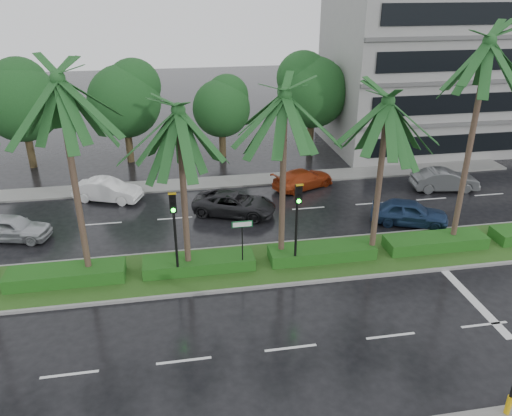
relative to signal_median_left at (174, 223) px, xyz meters
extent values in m
plane|color=black|center=(4.00, -0.30, -3.00)|extent=(120.00, 120.00, 0.00)
cube|color=slate|center=(4.00, 11.70, -2.94)|extent=(40.00, 2.00, 0.12)
cube|color=gray|center=(4.00, 0.70, -2.93)|extent=(36.00, 4.00, 0.14)
cube|color=#2E521B|center=(4.00, 0.70, -2.85)|extent=(35.60, 3.70, 0.02)
cube|color=#234C15|center=(-5.00, 0.70, -2.55)|extent=(5.20, 1.40, 0.60)
cube|color=#234C15|center=(1.00, 0.70, -2.55)|extent=(5.20, 1.40, 0.60)
cube|color=#234C15|center=(7.00, 0.70, -2.55)|extent=(5.20, 1.40, 0.60)
cube|color=#234C15|center=(13.00, 0.70, -2.55)|extent=(5.20, 1.40, 0.60)
cube|color=silver|center=(-8.00, 6.70, -2.99)|extent=(2.00, 0.12, 0.01)
cube|color=silver|center=(-4.00, -5.30, -2.99)|extent=(2.00, 0.12, 0.01)
cube|color=silver|center=(-4.00, 6.70, -2.99)|extent=(2.00, 0.12, 0.01)
cube|color=silver|center=(0.00, -5.30, -2.99)|extent=(2.00, 0.12, 0.01)
cube|color=silver|center=(0.00, 6.70, -2.99)|extent=(2.00, 0.12, 0.01)
cube|color=silver|center=(4.00, -5.30, -2.99)|extent=(2.00, 0.12, 0.01)
cube|color=silver|center=(4.00, 6.70, -2.99)|extent=(2.00, 0.12, 0.01)
cube|color=silver|center=(8.00, -5.30, -2.99)|extent=(2.00, 0.12, 0.01)
cube|color=silver|center=(8.00, 6.70, -2.99)|extent=(2.00, 0.12, 0.01)
cube|color=silver|center=(12.00, -5.30, -2.99)|extent=(2.00, 0.12, 0.01)
cube|color=silver|center=(12.00, 6.70, -2.99)|extent=(2.00, 0.12, 0.01)
cube|color=silver|center=(16.00, 6.70, -2.99)|extent=(2.00, 0.12, 0.01)
cube|color=silver|center=(20.00, 6.70, -2.99)|extent=(2.00, 0.12, 0.01)
cube|color=silver|center=(12.50, -3.30, -2.99)|extent=(0.40, 6.00, 0.01)
cylinder|color=#48362A|center=(-4.00, 0.80, 1.67)|extent=(0.28, 0.28, 9.03)
cylinder|color=#48362A|center=(-4.00, 0.80, -2.63)|extent=(0.40, 0.40, 0.44)
cylinder|color=#48362A|center=(0.50, 0.60, 0.98)|extent=(0.28, 0.28, 7.66)
cylinder|color=#48362A|center=(0.50, 0.60, -2.63)|extent=(0.40, 0.40, 0.44)
cylinder|color=#48362A|center=(5.00, 0.90, 1.18)|extent=(0.28, 0.28, 8.06)
cylinder|color=#48362A|center=(5.00, 0.90, -2.63)|extent=(0.40, 0.40, 0.44)
cylinder|color=#48362A|center=(9.50, 0.50, 1.00)|extent=(0.28, 0.28, 7.69)
cylinder|color=#48362A|center=(9.50, 0.50, -2.63)|extent=(0.40, 0.40, 0.44)
cylinder|color=#48362A|center=(14.00, 0.80, 2.18)|extent=(0.28, 0.28, 10.06)
cylinder|color=#48362A|center=(14.00, 0.80, -2.63)|extent=(0.40, 0.40, 0.44)
cylinder|color=gold|center=(10.00, -9.60, -2.53)|extent=(0.18, 0.18, 0.70)
cylinder|color=black|center=(0.00, 0.10, -1.15)|extent=(0.12, 0.12, 3.40)
cube|color=black|center=(0.00, -0.08, 1.00)|extent=(0.30, 0.18, 0.90)
cube|color=gold|center=(0.00, -0.20, 1.48)|extent=(0.34, 0.12, 0.06)
cylinder|color=black|center=(0.00, -0.18, 1.30)|extent=(0.18, 0.04, 0.18)
cylinder|color=black|center=(0.00, -0.18, 1.00)|extent=(0.18, 0.04, 0.18)
cylinder|color=#0CE519|center=(0.00, -0.18, 0.70)|extent=(0.18, 0.04, 0.18)
cylinder|color=black|center=(5.50, 0.10, -1.15)|extent=(0.12, 0.12, 3.40)
cube|color=black|center=(5.50, -0.08, 1.00)|extent=(0.30, 0.18, 0.90)
cube|color=gold|center=(5.50, -0.20, 1.48)|extent=(0.34, 0.12, 0.06)
cylinder|color=black|center=(5.50, -0.18, 1.30)|extent=(0.18, 0.04, 0.18)
cylinder|color=black|center=(5.50, -0.18, 1.00)|extent=(0.18, 0.04, 0.18)
cylinder|color=#0CE519|center=(5.50, -0.18, 0.70)|extent=(0.18, 0.04, 0.18)
cylinder|color=black|center=(3.00, 0.20, -1.55)|extent=(0.06, 0.06, 2.60)
cube|color=#0C5926|center=(3.00, 0.17, -0.40)|extent=(0.95, 0.04, 0.30)
cube|color=white|center=(3.00, 0.15, -0.40)|extent=(0.85, 0.01, 0.22)
cylinder|color=#342917|center=(-10.00, 17.20, -1.68)|extent=(0.52, 0.52, 2.64)
sphere|color=#153A18|center=(-10.00, 17.20, 1.75)|extent=(5.43, 5.43, 5.43)
sphere|color=#153A18|center=(-10.00, 17.50, 2.81)|extent=(4.07, 4.07, 4.07)
cylinder|color=#342917|center=(-3.00, 17.20, -1.73)|extent=(0.52, 0.52, 2.54)
sphere|color=#153A18|center=(-3.00, 17.20, 1.58)|extent=(5.23, 5.23, 5.23)
sphere|color=#153A18|center=(-3.00, 17.50, 2.60)|extent=(3.92, 3.92, 3.92)
cylinder|color=#342917|center=(4.00, 17.20, -1.95)|extent=(0.52, 0.52, 2.10)
sphere|color=#153A18|center=(4.00, 17.20, 0.78)|extent=(4.32, 4.32, 4.32)
sphere|color=#153A18|center=(4.00, 17.50, 1.62)|extent=(3.24, 3.24, 3.24)
cylinder|color=#342917|center=(11.00, 17.20, -1.69)|extent=(0.52, 0.52, 2.62)
sphere|color=#153A18|center=(11.00, 17.20, 1.72)|extent=(5.40, 5.40, 5.40)
sphere|color=#153A18|center=(11.00, 17.50, 2.77)|extent=(4.05, 4.05, 4.05)
cylinder|color=#342917|center=(18.00, 17.20, -1.84)|extent=(0.52, 0.52, 2.31)
sphere|color=#153A18|center=(18.00, 17.20, 1.16)|extent=(4.75, 4.75, 4.75)
sphere|color=#153A18|center=(18.00, 17.50, 2.09)|extent=(3.57, 3.57, 3.57)
cube|color=gray|center=(21.00, 17.70, 3.00)|extent=(16.00, 10.00, 12.00)
imported|color=#B2B6BB|center=(-8.50, 5.65, -2.32)|extent=(2.50, 4.25, 1.36)
imported|color=white|center=(-4.00, 10.02, -2.31)|extent=(2.83, 4.42, 1.37)
imported|color=#232326|center=(3.50, 6.69, -2.33)|extent=(3.88, 5.29, 1.34)
imported|color=maroon|center=(8.50, 9.92, -2.37)|extent=(3.40, 4.67, 1.26)
imported|color=navy|center=(13.00, 3.70, -2.28)|extent=(3.18, 4.54, 1.43)
imported|color=#515355|center=(17.50, 7.96, -2.30)|extent=(2.00, 4.39, 1.40)
camera|label=1|loc=(0.14, -19.67, 9.70)|focal=35.00mm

